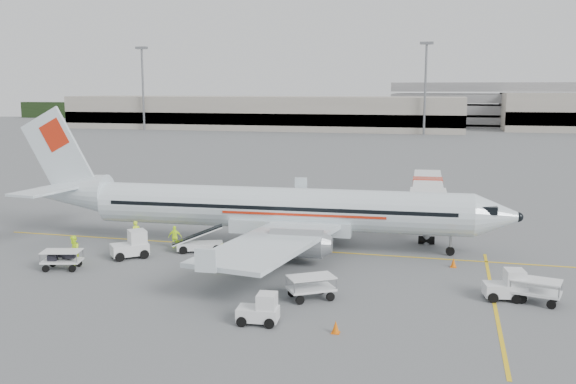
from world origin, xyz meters
name	(u,v)px	position (x,y,z in m)	size (l,w,h in m)	color
ground	(281,249)	(0.00, 0.00, 0.00)	(360.00, 360.00, 0.00)	#56595B
stripe_lead	(281,249)	(0.00, 0.00, 0.01)	(44.00, 0.20, 0.01)	yellow
stripe_cross	(494,300)	(14.00, -8.00, 0.01)	(0.20, 20.00, 0.01)	yellow
terminal_west	(262,113)	(-40.00, 130.00, 4.50)	(110.00, 22.00, 9.00)	gray
parking_garage	(499,103)	(25.00, 160.00, 7.00)	(62.00, 24.00, 14.00)	slate
treeline	(416,113)	(0.00, 175.00, 3.00)	(300.00, 3.00, 6.00)	black
mast_west	(143,89)	(-70.00, 118.00, 11.00)	(3.20, 1.20, 22.00)	slate
mast_center	(425,89)	(5.00, 118.00, 11.00)	(3.20, 1.20, 22.00)	slate
aircraft	(280,180)	(-0.24, 0.54, 4.87)	(35.31, 27.67, 9.73)	silver
jet_bridge	(427,203)	(9.74, 9.74, 2.06)	(2.94, 15.66, 4.11)	silver
belt_loader	(200,235)	(-5.36, -2.00, 1.15)	(4.24, 1.59, 2.30)	silver
tug_fore	(505,285)	(14.55, -7.69, 0.84)	(2.17, 1.24, 1.68)	silver
tug_mid	(258,308)	(2.65, -14.42, 0.77)	(1.99, 1.14, 1.54)	silver
tug_aft	(130,244)	(-9.29, -4.82, 0.92)	(2.39, 1.37, 1.85)	silver
cart_loaded_a	(258,252)	(-0.72, -3.35, 0.60)	(2.30, 1.36, 1.20)	silver
cart_loaded_b	(62,260)	(-12.06, -8.43, 0.62)	(2.37, 1.40, 1.24)	silver
cart_empty_a	(311,287)	(4.38, -10.19, 0.65)	(2.49, 1.47, 1.30)	silver
cart_empty_b	(536,291)	(16.12, -7.86, 0.65)	(2.50, 1.48, 1.30)	silver
cone_nose	(453,262)	(11.89, -1.83, 0.32)	(0.39, 0.39, 0.63)	#E65E06
cone_port	(290,196)	(-4.46, 20.24, 0.30)	(0.37, 0.37, 0.60)	#E65E06
cone_stbd	(336,327)	(6.53, -14.71, 0.31)	(0.39, 0.39, 0.63)	#E65E06
crew_a	(136,233)	(-10.51, -1.50, 0.90)	(0.65, 0.43, 1.79)	#C4ED1E
crew_b	(74,250)	(-11.95, -7.30, 0.96)	(0.94, 0.73, 1.92)	#C4ED1E
crew_c	(224,257)	(-2.15, -6.01, 0.85)	(1.10, 0.63, 1.70)	#C4ED1E
crew_d	(175,237)	(-7.43, -1.58, 0.81)	(0.95, 0.39, 1.61)	#C4ED1E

